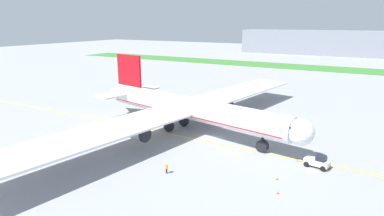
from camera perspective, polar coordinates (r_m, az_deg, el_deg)
name	(u,v)px	position (r m, az deg, el deg)	size (l,w,h in m)	color
ground_plane	(210,138)	(68.95, 3.31, -5.28)	(600.00, 600.00, 0.00)	gray
apron_taxi_line	(205,141)	(66.88, 2.37, -5.91)	(280.00, 0.36, 0.01)	yellow
grass_median_strip	(312,68)	(186.80, 20.62, 6.72)	(320.00, 24.00, 0.10)	#38722D
airliner_foreground	(186,108)	(71.49, -1.09, 0.05)	(56.00, 91.50, 15.96)	white
pushback_tug	(317,162)	(59.05, 21.41, -8.85)	(5.85, 2.89, 2.27)	white
ground_crew_wingwalker_port	(167,167)	(53.11, -4.55, -10.49)	(0.59, 0.35, 1.73)	black
ground_crew_marshaller_front	(129,129)	(72.77, -11.15, -3.61)	(0.34, 0.57, 1.65)	black
ground_crew_wingwalker_starboard	(127,118)	(80.64, -11.50, -1.80)	(0.52, 0.40, 1.61)	black
traffic_cone_near_nose	(278,192)	(49.15, 15.01, -14.22)	(0.36, 0.36, 0.58)	#F2590C
traffic_cone_port_wing	(277,178)	(53.04, 14.88, -11.94)	(0.36, 0.36, 0.58)	#F2590C
terminal_building	(312,42)	(266.33, 20.52, 10.86)	(105.41, 20.00, 18.00)	gray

